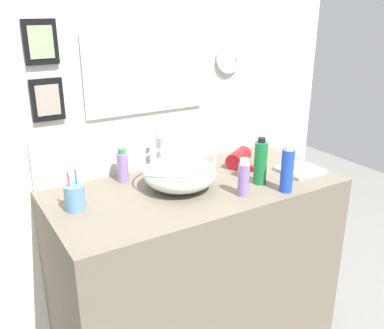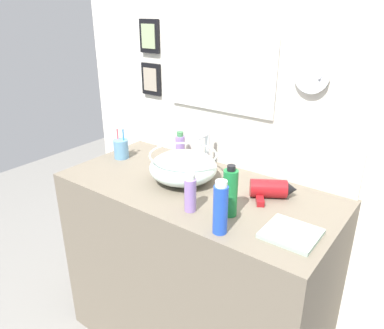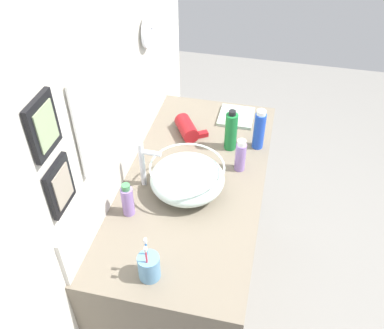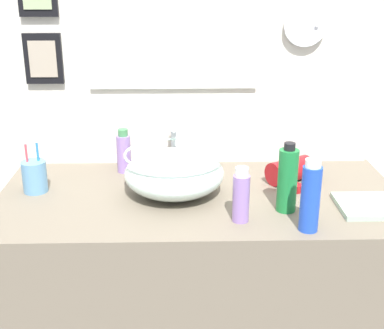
% 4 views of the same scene
% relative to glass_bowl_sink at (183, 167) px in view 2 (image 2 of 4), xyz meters
% --- Properties ---
extents(vanity_counter, '(1.26, 0.61, 0.93)m').
position_rel_glass_bowl_sink_xyz_m(vanity_counter, '(0.08, -0.01, -0.54)').
color(vanity_counter, '#6B6051').
rests_on(vanity_counter, ground).
extents(back_panel, '(1.94, 0.10, 2.38)m').
position_rel_glass_bowl_sink_xyz_m(back_panel, '(0.08, 0.33, 0.19)').
color(back_panel, silver).
rests_on(back_panel, ground).
extents(glass_bowl_sink, '(0.31, 0.31, 0.14)m').
position_rel_glass_bowl_sink_xyz_m(glass_bowl_sink, '(0.00, 0.00, 0.00)').
color(glass_bowl_sink, silver).
rests_on(glass_bowl_sink, vanity_counter).
extents(faucet, '(0.02, 0.09, 0.22)m').
position_rel_glass_bowl_sink_xyz_m(faucet, '(0.00, 0.18, 0.05)').
color(faucet, silver).
rests_on(faucet, vanity_counter).
extents(hair_drier, '(0.20, 0.20, 0.08)m').
position_rel_glass_bowl_sink_xyz_m(hair_drier, '(0.39, 0.10, -0.03)').
color(hair_drier, maroon).
rests_on(hair_drier, vanity_counter).
extents(toothbrush_cup, '(0.08, 0.08, 0.18)m').
position_rel_glass_bowl_sink_xyz_m(toothbrush_cup, '(-0.44, 0.03, -0.02)').
color(toothbrush_cup, '#598CB2').
rests_on(toothbrush_cup, vanity_counter).
extents(lotion_bottle, '(0.05, 0.05, 0.15)m').
position_rel_glass_bowl_sink_xyz_m(lotion_bottle, '(-0.17, 0.20, -0.00)').
color(lotion_bottle, '#8C6BB2').
rests_on(lotion_bottle, vanity_counter).
extents(shampoo_bottle, '(0.05, 0.05, 0.20)m').
position_rel_glass_bowl_sink_xyz_m(shampoo_bottle, '(0.36, -0.26, 0.03)').
color(shampoo_bottle, blue).
rests_on(shampoo_bottle, vanity_counter).
extents(soap_dispenser, '(0.06, 0.06, 0.21)m').
position_rel_glass_bowl_sink_xyz_m(soap_dispenser, '(0.33, -0.13, 0.03)').
color(soap_dispenser, '#197233').
rests_on(soap_dispenser, vanity_counter).
extents(spray_bottle, '(0.05, 0.05, 0.16)m').
position_rel_glass_bowl_sink_xyz_m(spray_bottle, '(0.19, -0.19, 0.00)').
color(spray_bottle, '#8C6BB2').
rests_on(spray_bottle, vanity_counter).
extents(hand_towel, '(0.19, 0.17, 0.02)m').
position_rel_glass_bowl_sink_xyz_m(hand_towel, '(0.58, -0.12, -0.06)').
color(hand_towel, '#99B29E').
rests_on(hand_towel, vanity_counter).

